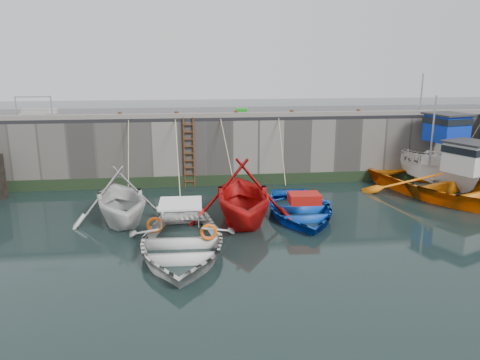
{
  "coord_description": "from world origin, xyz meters",
  "views": [
    {
      "loc": [
        -2.09,
        -11.08,
        5.66
      ],
      "look_at": [
        -0.09,
        6.22,
        1.2
      ],
      "focal_mm": 35.0,
      "sensor_mm": 36.0,
      "label": 1
    }
  ],
  "objects": [
    {
      "name": "ground",
      "position": [
        0.0,
        0.0,
        0.0
      ],
      "size": [
        120.0,
        120.0,
        0.0
      ],
      "primitive_type": "plane",
      "color": "black",
      "rests_on": "ground"
    },
    {
      "name": "quay_back",
      "position": [
        0.0,
        12.5,
        1.5
      ],
      "size": [
        30.0,
        5.0,
        3.0
      ],
      "primitive_type": "cube",
      "color": "slate",
      "rests_on": "ground"
    },
    {
      "name": "road_back",
      "position": [
        0.0,
        12.5,
        3.08
      ],
      "size": [
        30.0,
        5.0,
        0.16
      ],
      "primitive_type": "cube",
      "color": "black",
      "rests_on": "quay_back"
    },
    {
      "name": "kerb_back",
      "position": [
        0.0,
        10.15,
        3.26
      ],
      "size": [
        30.0,
        0.3,
        0.2
      ],
      "primitive_type": "cube",
      "color": "slate",
      "rests_on": "road_back"
    },
    {
      "name": "algae_back",
      "position": [
        0.0,
        9.96,
        0.25
      ],
      "size": [
        30.0,
        0.08,
        0.5
      ],
      "primitive_type": "cube",
      "color": "black",
      "rests_on": "ground"
    },
    {
      "name": "ladder",
      "position": [
        -2.0,
        9.91,
        1.59
      ],
      "size": [
        0.51,
        0.08,
        3.2
      ],
      "color": "#3F1E0F",
      "rests_on": "ground"
    },
    {
      "name": "boat_near_white",
      "position": [
        -4.55,
        5.54,
        0.0
      ],
      "size": [
        4.68,
        5.12,
        2.29
      ],
      "primitive_type": "imported",
      "rotation": [
        0.0,
        0.0,
        0.24
      ],
      "color": "silver",
      "rests_on": "ground"
    },
    {
      "name": "boat_near_white_rope",
      "position": [
        -4.55,
        9.02,
        0.0
      ],
      "size": [
        0.04,
        3.26,
        3.1
      ],
      "primitive_type": null,
      "color": "tan",
      "rests_on": "ground"
    },
    {
      "name": "boat_near_blue",
      "position": [
        -2.35,
        2.26,
        0.0
      ],
      "size": [
        4.01,
        5.51,
        1.12
      ],
      "primitive_type": "imported",
      "rotation": [
        0.0,
        0.0,
        -0.03
      ],
      "color": "silver",
      "rests_on": "ground"
    },
    {
      "name": "boat_near_blue_rope",
      "position": [
        -2.35,
        7.38,
        0.0
      ],
      "size": [
        0.04,
        5.85,
        3.1
      ],
      "primitive_type": null,
      "color": "tan",
      "rests_on": "ground"
    },
    {
      "name": "boat_near_blacktrim",
      "position": [
        -0.15,
        5.06,
        0.0
      ],
      "size": [
        4.33,
        4.97,
        2.54
      ],
      "primitive_type": "imported",
      "rotation": [
        0.0,
        0.0,
        -0.03
      ],
      "color": "#B6100F",
      "rests_on": "ground"
    },
    {
      "name": "boat_near_blacktrim_rope",
      "position": [
        -0.15,
        8.78,
        0.0
      ],
      "size": [
        0.04,
        3.56,
        3.1
      ],
      "primitive_type": null,
      "color": "tan",
      "rests_on": "ground"
    },
    {
      "name": "boat_near_navy",
      "position": [
        2.05,
        5.3,
        0.0
      ],
      "size": [
        3.75,
        5.11,
        1.03
      ],
      "primitive_type": "imported",
      "rotation": [
        0.0,
        0.0,
        -0.04
      ],
      "color": "#0B3EAD",
      "rests_on": "ground"
    },
    {
      "name": "boat_near_navy_rope",
      "position": [
        2.05,
        8.9,
        0.0
      ],
      "size": [
        0.04,
        3.41,
        3.1
      ],
      "primitive_type": null,
      "color": "tan",
      "rests_on": "ground"
    },
    {
      "name": "boat_far_white",
      "position": [
        9.51,
        9.33,
        1.03
      ],
      "size": [
        3.87,
        6.68,
        5.43
      ],
      "rotation": [
        0.0,
        0.0,
        0.25
      ],
      "color": "white",
      "rests_on": "ground"
    },
    {
      "name": "boat_far_orange",
      "position": [
        9.03,
        6.84,
        0.51
      ],
      "size": [
        8.06,
        9.16,
        4.58
      ],
      "rotation": [
        0.0,
        0.0,
        0.42
      ],
      "color": "orange",
      "rests_on": "ground"
    },
    {
      "name": "fish_crate",
      "position": [
        0.54,
        11.07,
        3.32
      ],
      "size": [
        0.62,
        0.53,
        0.32
      ],
      "primitive_type": "cube",
      "rotation": [
        0.0,
        0.0,
        -0.17
      ],
      "color": "#1C9C1F",
      "rests_on": "road_back"
    },
    {
      "name": "railing",
      "position": [
        -8.75,
        11.25,
        3.36
      ],
      "size": [
        1.6,
        1.05,
        1.0
      ],
      "color": "#A5A8AD",
      "rests_on": "road_back"
    },
    {
      "name": "bollard_a",
      "position": [
        -5.0,
        10.25,
        3.3
      ],
      "size": [
        0.18,
        0.18,
        0.28
      ],
      "primitive_type": "cylinder",
      "color": "#3F1E0F",
      "rests_on": "road_back"
    },
    {
      "name": "bollard_b",
      "position": [
        -2.5,
        10.25,
        3.3
      ],
      "size": [
        0.18,
        0.18,
        0.28
      ],
      "primitive_type": "cylinder",
      "color": "#3F1E0F",
      "rests_on": "road_back"
    },
    {
      "name": "bollard_c",
      "position": [
        0.2,
        10.25,
        3.3
      ],
      "size": [
        0.18,
        0.18,
        0.28
      ],
      "primitive_type": "cylinder",
      "color": "#3F1E0F",
      "rests_on": "road_back"
    },
    {
      "name": "bollard_d",
      "position": [
        2.8,
        10.25,
        3.3
      ],
      "size": [
        0.18,
        0.18,
        0.28
      ],
      "primitive_type": "cylinder",
      "color": "#3F1E0F",
      "rests_on": "road_back"
    },
    {
      "name": "bollard_e",
      "position": [
        6.0,
        10.25,
        3.3
      ],
      "size": [
        0.18,
        0.18,
        0.28
      ],
      "primitive_type": "cylinder",
      "color": "#3F1E0F",
      "rests_on": "road_back"
    }
  ]
}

